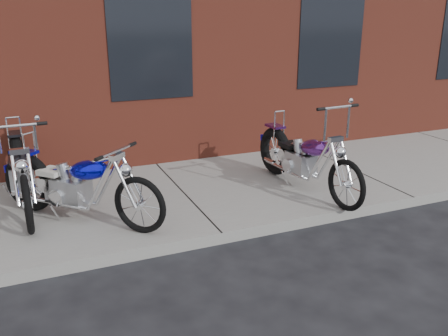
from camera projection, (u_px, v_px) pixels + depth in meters
name	position (u px, v px, depth m)	size (l,w,h in m)	color
ground	(222.00, 244.00, 5.75)	(120.00, 120.00, 0.00)	#2B2B2F
sidewalk	(183.00, 197.00, 7.04)	(22.00, 3.00, 0.15)	gray
chopper_purple	(305.00, 161.00, 7.02)	(0.60, 2.45, 1.37)	black
chopper_blue	(77.00, 187.00, 5.94)	(1.78, 1.87, 1.07)	black
chopper_third	(21.00, 174.00, 6.40)	(0.62, 2.52, 1.28)	black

